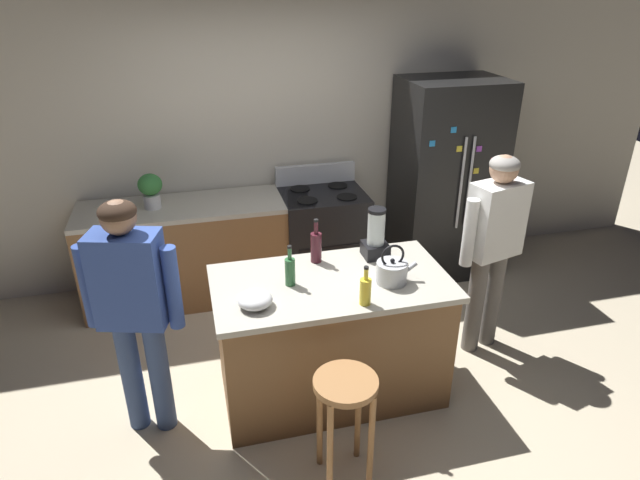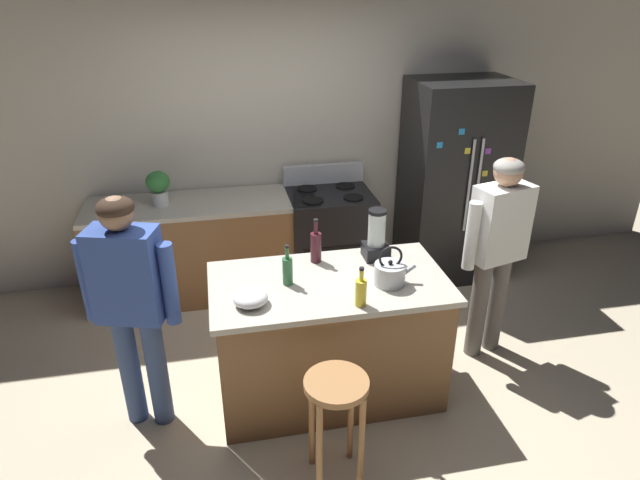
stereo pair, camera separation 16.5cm
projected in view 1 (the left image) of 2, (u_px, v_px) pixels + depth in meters
ground_plane at (330, 389)px, 3.95m from camera, size 14.00×14.00×0.00m
back_wall at (276, 135)px, 5.06m from camera, size 8.00×0.10×2.70m
kitchen_island at (331, 337)px, 3.76m from camera, size 1.54×0.83×0.90m
back_counter_run at (199, 251)px, 4.93m from camera, size 2.00×0.64×0.90m
refrigerator at (446, 180)px, 5.19m from camera, size 0.90×0.73×1.87m
stove_range at (323, 237)px, 5.15m from camera, size 0.76×0.65×1.08m
person_by_island_left at (133, 300)px, 3.23m from camera, size 0.59×0.32×1.60m
person_by_sink_right at (494, 238)px, 4.01m from camera, size 0.59×0.31×1.58m
bar_stool at (345, 403)px, 3.04m from camera, size 0.36×0.36×0.71m
potted_plant at (150, 189)px, 4.58m from camera, size 0.20×0.20×0.30m
blender_appliance at (376, 237)px, 3.80m from camera, size 0.17×0.17×0.36m
bottle_olive_oil at (290, 271)px, 3.47m from camera, size 0.07×0.07×0.28m
bottle_wine at (316, 246)px, 3.75m from camera, size 0.08×0.08×0.32m
bottle_soda at (365, 290)px, 3.27m from camera, size 0.07×0.07×0.26m
mixing_bowl at (255, 300)px, 3.26m from camera, size 0.21×0.21×0.10m
tea_kettle at (392, 271)px, 3.51m from camera, size 0.28×0.20×0.27m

